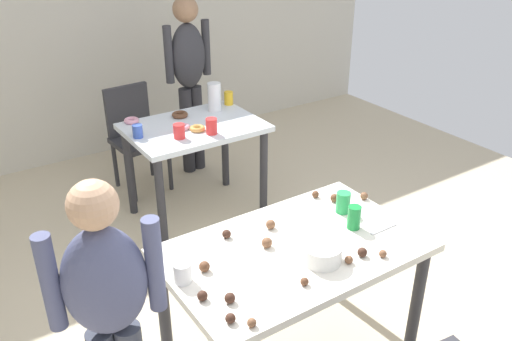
# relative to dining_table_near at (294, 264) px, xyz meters

# --- Properties ---
(wall_back) EXTENTS (6.40, 0.10, 2.60)m
(wall_back) POSITION_rel_dining_table_near_xyz_m (0.13, 3.25, 0.65)
(wall_back) COLOR beige
(wall_back) RESTS_ON ground_plane
(dining_table_near) EXTENTS (1.23, 0.76, 0.75)m
(dining_table_near) POSITION_rel_dining_table_near_xyz_m (0.00, 0.00, 0.00)
(dining_table_near) COLOR silver
(dining_table_near) RESTS_ON ground_plane
(dining_table_far) EXTENTS (0.97, 0.70, 0.75)m
(dining_table_far) POSITION_rel_dining_table_near_xyz_m (0.32, 1.65, -0.02)
(dining_table_far) COLOR silver
(dining_table_far) RESTS_ON ground_plane
(chair_far_table) EXTENTS (0.43, 0.43, 0.87)m
(chair_far_table) POSITION_rel_dining_table_near_xyz_m (0.12, 2.35, -0.15)
(chair_far_table) COLOR #2D2D33
(chair_far_table) RESTS_ON ground_plane
(person_girl_near) EXTENTS (0.45, 0.28, 1.36)m
(person_girl_near) POSITION_rel_dining_table_near_xyz_m (-0.90, 0.01, 0.15)
(person_girl_near) COLOR #383D4C
(person_girl_near) RESTS_ON ground_plane
(person_adult_far) EXTENTS (0.46, 0.24, 1.55)m
(person_adult_far) POSITION_rel_dining_table_near_xyz_m (0.66, 2.37, 0.28)
(person_adult_far) COLOR #28282D
(person_adult_far) RESTS_ON ground_plane
(mixing_bowl) EXTENTS (0.18, 0.18, 0.08)m
(mixing_bowl) POSITION_rel_dining_table_near_xyz_m (0.03, -0.16, 0.14)
(mixing_bowl) COLOR white
(mixing_bowl) RESTS_ON dining_table_near
(soda_can) EXTENTS (0.07, 0.07, 0.12)m
(soda_can) POSITION_rel_dining_table_near_xyz_m (0.34, -0.03, 0.16)
(soda_can) COLOR #198438
(soda_can) RESTS_ON dining_table_near
(fork_near) EXTENTS (0.17, 0.02, 0.01)m
(fork_near) POSITION_rel_dining_table_near_xyz_m (0.46, -0.13, 0.10)
(fork_near) COLOR silver
(fork_near) RESTS_ON dining_table_near
(cup_near_0) EXTENTS (0.08, 0.08, 0.09)m
(cup_near_0) POSITION_rel_dining_table_near_xyz_m (-0.56, 0.06, 0.15)
(cup_near_0) COLOR white
(cup_near_0) RESTS_ON dining_table_near
(cup_near_1) EXTENTS (0.07, 0.07, 0.11)m
(cup_near_1) POSITION_rel_dining_table_near_xyz_m (0.40, 0.12, 0.16)
(cup_near_1) COLOR green
(cup_near_1) RESTS_ON dining_table_near
(cake_ball_0) EXTENTS (0.05, 0.05, 0.05)m
(cake_ball_0) POSITION_rel_dining_table_near_xyz_m (-0.46, -0.17, 0.12)
(cake_ball_0) COLOR #3D2319
(cake_ball_0) RESTS_ON dining_table_near
(cake_ball_1) EXTENTS (0.04, 0.04, 0.04)m
(cake_ball_1) POSITION_rel_dining_table_near_xyz_m (0.29, -0.29, 0.12)
(cake_ball_1) COLOR brown
(cake_ball_1) RESTS_ON dining_table_near
(cake_ball_2) EXTENTS (0.04, 0.04, 0.04)m
(cake_ball_2) POSITION_rel_dining_table_near_xyz_m (-0.55, -0.10, 0.12)
(cake_ball_2) COLOR #3D2319
(cake_ball_2) RESTS_ON dining_table_near
(cake_ball_3) EXTENTS (0.04, 0.04, 0.04)m
(cake_ball_3) POSITION_rel_dining_table_near_xyz_m (-0.46, -0.33, 0.12)
(cake_ball_3) COLOR brown
(cake_ball_3) RESTS_ON dining_table_near
(cake_ball_4) EXTENTS (0.04, 0.04, 0.04)m
(cake_ball_4) POSITION_rel_dining_table_near_xyz_m (0.12, -0.24, 0.12)
(cake_ball_4) COLOR brown
(cake_ball_4) RESTS_ON dining_table_near
(cake_ball_5) EXTENTS (0.04, 0.04, 0.04)m
(cake_ball_5) POSITION_rel_dining_table_near_xyz_m (0.44, 0.22, 0.12)
(cake_ball_5) COLOR brown
(cake_ball_5) RESTS_ON dining_table_near
(cake_ball_6) EXTENTS (0.05, 0.05, 0.05)m
(cake_ball_6) POSITION_rel_dining_table_near_xyz_m (-0.00, 0.19, 0.12)
(cake_ball_6) COLOR brown
(cake_ball_6) RESTS_ON dining_table_near
(cake_ball_7) EXTENTS (0.05, 0.05, 0.05)m
(cake_ball_7) POSITION_rel_dining_table_near_xyz_m (-0.11, 0.07, 0.13)
(cake_ball_7) COLOR brown
(cake_ball_7) RESTS_ON dining_table_near
(cake_ball_8) EXTENTS (0.04, 0.04, 0.04)m
(cake_ball_8) POSITION_rel_dining_table_near_xyz_m (0.59, 0.15, 0.12)
(cake_ball_8) COLOR brown
(cake_ball_8) RESTS_ON dining_table_near
(cake_ball_9) EXTENTS (0.04, 0.04, 0.04)m
(cake_ball_9) POSITION_rel_dining_table_near_xyz_m (-0.23, 0.24, 0.12)
(cake_ball_9) COLOR #3D2319
(cake_ball_9) RESTS_ON dining_table_near
(cake_ball_10) EXTENTS (0.04, 0.04, 0.04)m
(cake_ball_10) POSITION_rel_dining_table_near_xyz_m (0.38, 0.31, 0.12)
(cake_ball_10) COLOR brown
(cake_ball_10) RESTS_ON dining_table_near
(cake_ball_11) EXTENTS (0.04, 0.04, 0.04)m
(cake_ball_11) POSITION_rel_dining_table_near_xyz_m (-0.14, -0.25, 0.12)
(cake_ball_11) COLOR brown
(cake_ball_11) RESTS_ON dining_table_near
(cake_ball_12) EXTENTS (0.04, 0.04, 0.04)m
(cake_ball_12) POSITION_rel_dining_table_near_xyz_m (-0.52, -0.27, 0.12)
(cake_ball_12) COLOR #3D2319
(cake_ball_12) RESTS_ON dining_table_near
(cake_ball_13) EXTENTS (0.05, 0.05, 0.05)m
(cake_ball_13) POSITION_rel_dining_table_near_xyz_m (-0.45, 0.07, 0.12)
(cake_ball_13) COLOR brown
(cake_ball_13) RESTS_ON dining_table_near
(cake_ball_14) EXTENTS (0.05, 0.05, 0.05)m
(cake_ball_14) POSITION_rel_dining_table_near_xyz_m (0.21, -0.23, 0.12)
(cake_ball_14) COLOR #3D2319
(cake_ball_14) RESTS_ON dining_table_near
(pitcher_far) EXTENTS (0.10, 0.10, 0.22)m
(pitcher_far) POSITION_rel_dining_table_near_xyz_m (0.60, 1.83, 0.21)
(pitcher_far) COLOR white
(pitcher_far) RESTS_ON dining_table_far
(cup_far_0) EXTENTS (0.08, 0.08, 0.11)m
(cup_far_0) POSITION_rel_dining_table_near_xyz_m (0.35, 1.43, 0.16)
(cup_far_0) COLOR red
(cup_far_0) RESTS_ON dining_table_far
(cup_far_1) EXTENTS (0.07, 0.07, 0.09)m
(cup_far_1) POSITION_rel_dining_table_near_xyz_m (-0.11, 1.65, 0.15)
(cup_far_1) COLOR #3351B2
(cup_far_1) RESTS_ON dining_table_far
(cup_far_2) EXTENTS (0.08, 0.08, 0.10)m
(cup_far_2) POSITION_rel_dining_table_near_xyz_m (0.13, 1.48, 0.15)
(cup_far_2) COLOR red
(cup_far_2) RESTS_ON dining_table_far
(cup_far_3) EXTENTS (0.07, 0.07, 0.11)m
(cup_far_3) POSITION_rel_dining_table_near_xyz_m (0.76, 1.89, 0.15)
(cup_far_3) COLOR yellow
(cup_far_3) RESTS_ON dining_table_far
(donut_far_0) EXTENTS (0.12, 0.12, 0.04)m
(donut_far_0) POSITION_rel_dining_table_near_xyz_m (0.31, 1.85, 0.12)
(donut_far_0) COLOR brown
(donut_far_0) RESTS_ON dining_table_far
(donut_far_1) EXTENTS (0.11, 0.11, 0.03)m
(donut_far_1) POSITION_rel_dining_table_near_xyz_m (0.29, 1.53, 0.12)
(donut_far_1) COLOR gold
(donut_far_1) RESTS_ON dining_table_far
(donut_far_2) EXTENTS (0.11, 0.11, 0.03)m
(donut_far_2) POSITION_rel_dining_table_near_xyz_m (-0.04, 1.94, 0.12)
(donut_far_2) COLOR pink
(donut_far_2) RESTS_ON dining_table_far
(donut_far_3) EXTENTS (0.11, 0.11, 0.03)m
(donut_far_3) POSITION_rel_dining_table_near_xyz_m (0.22, 1.62, 0.12)
(donut_far_3) COLOR pink
(donut_far_3) RESTS_ON dining_table_far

